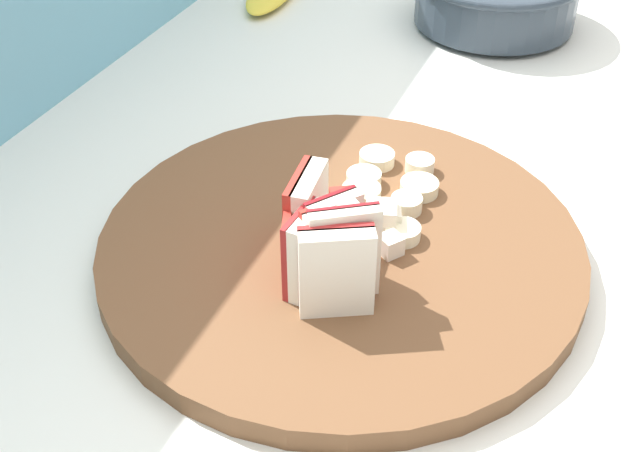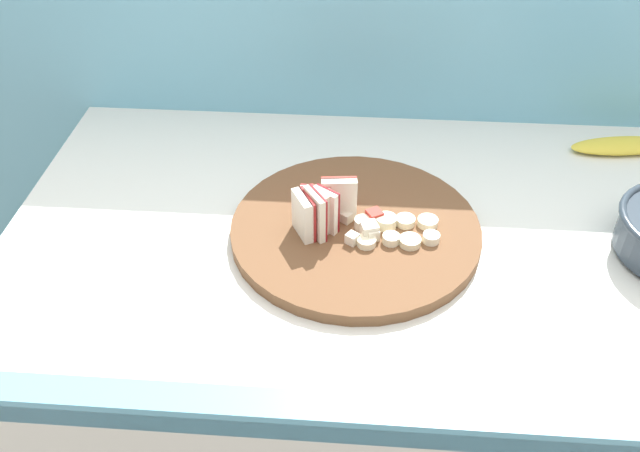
# 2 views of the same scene
# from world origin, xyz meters

# --- Properties ---
(tile_backsplash) EXTENTS (2.40, 0.04, 1.29)m
(tile_backsplash) POSITION_xyz_m (0.00, 0.34, 0.64)
(tile_backsplash) COLOR #6BADC6
(tile_backsplash) RESTS_ON ground
(cutting_board) EXTENTS (0.35, 0.35, 0.02)m
(cutting_board) POSITION_xyz_m (-0.11, -0.01, 0.92)
(cutting_board) COLOR brown
(cutting_board) RESTS_ON tiled_countertop
(apple_wedge_fan) EXTENTS (0.09, 0.07, 0.07)m
(apple_wedge_fan) POSITION_xyz_m (-0.16, -0.01, 0.96)
(apple_wedge_fan) COLOR #A32323
(apple_wedge_fan) RESTS_ON cutting_board
(apple_dice_pile) EXTENTS (0.10, 0.07, 0.02)m
(apple_dice_pile) POSITION_xyz_m (-0.11, -0.02, 0.94)
(apple_dice_pile) COLOR beige
(apple_dice_pile) RESTS_ON cutting_board
(banana_slice_rows) EXTENTS (0.11, 0.07, 0.02)m
(banana_slice_rows) POSITION_xyz_m (-0.05, -0.02, 0.94)
(banana_slice_rows) COLOR #F4EAC6
(banana_slice_rows) RESTS_ON cutting_board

